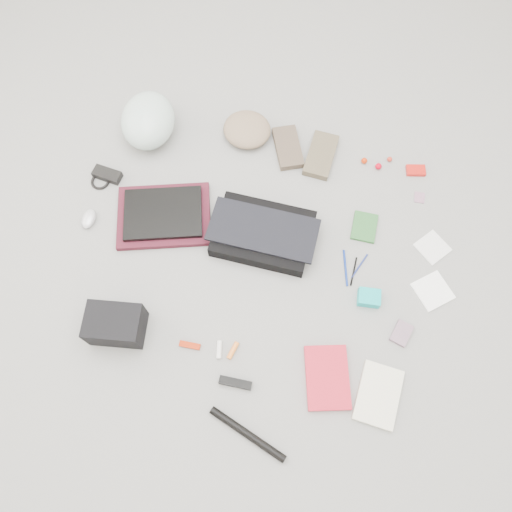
% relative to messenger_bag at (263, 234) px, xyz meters
% --- Properties ---
extents(ground_plane, '(4.00, 4.00, 0.00)m').
position_rel_messenger_bag_xyz_m(ground_plane, '(-0.01, -0.11, -0.03)').
color(ground_plane, gray).
extents(messenger_bag, '(0.41, 0.30, 0.07)m').
position_rel_messenger_bag_xyz_m(messenger_bag, '(0.00, 0.00, 0.00)').
color(messenger_bag, black).
rests_on(messenger_bag, ground_plane).
extents(bag_flap, '(0.45, 0.22, 0.01)m').
position_rel_messenger_bag_xyz_m(bag_flap, '(0.00, -0.00, 0.04)').
color(bag_flap, black).
rests_on(bag_flap, messenger_bag).
extents(laptop_sleeve, '(0.45, 0.38, 0.03)m').
position_rel_messenger_bag_xyz_m(laptop_sleeve, '(-0.43, 0.01, -0.02)').
color(laptop_sleeve, '#481320').
rests_on(laptop_sleeve, ground_plane).
extents(laptop, '(0.37, 0.31, 0.02)m').
position_rel_messenger_bag_xyz_m(laptop, '(-0.43, 0.01, 0.00)').
color(laptop, black).
rests_on(laptop, laptop_sleeve).
extents(bike_helmet, '(0.27, 0.32, 0.18)m').
position_rel_messenger_bag_xyz_m(bike_helmet, '(-0.60, 0.42, 0.06)').
color(bike_helmet, silver).
rests_on(bike_helmet, ground_plane).
extents(beanie, '(0.27, 0.26, 0.08)m').
position_rel_messenger_bag_xyz_m(beanie, '(-0.17, 0.49, 0.01)').
color(beanie, '#856D56').
rests_on(beanie, ground_plane).
extents(mitten_left, '(0.18, 0.24, 0.03)m').
position_rel_messenger_bag_xyz_m(mitten_left, '(0.03, 0.45, -0.02)').
color(mitten_left, brown).
rests_on(mitten_left, ground_plane).
extents(mitten_right, '(0.14, 0.24, 0.03)m').
position_rel_messenger_bag_xyz_m(mitten_right, '(0.18, 0.43, -0.02)').
color(mitten_right, brown).
rests_on(mitten_right, ground_plane).
extents(power_brick, '(0.13, 0.07, 0.03)m').
position_rel_messenger_bag_xyz_m(power_brick, '(-0.72, 0.15, -0.02)').
color(power_brick, black).
rests_on(power_brick, ground_plane).
extents(cable_coil, '(0.10, 0.10, 0.01)m').
position_rel_messenger_bag_xyz_m(cable_coil, '(-0.75, 0.12, -0.03)').
color(cable_coil, black).
rests_on(cable_coil, ground_plane).
extents(mouse, '(0.06, 0.09, 0.03)m').
position_rel_messenger_bag_xyz_m(mouse, '(-0.73, -0.07, -0.02)').
color(mouse, silver).
rests_on(mouse, ground_plane).
extents(camera_bag, '(0.22, 0.17, 0.13)m').
position_rel_messenger_bag_xyz_m(camera_bag, '(-0.47, -0.49, 0.03)').
color(camera_bag, black).
rests_on(camera_bag, ground_plane).
extents(multitool, '(0.08, 0.02, 0.01)m').
position_rel_messenger_bag_xyz_m(multitool, '(-0.19, -0.50, -0.03)').
color(multitool, '#A11C00').
rests_on(multitool, ground_plane).
extents(toiletry_tube_white, '(0.03, 0.07, 0.02)m').
position_rel_messenger_bag_xyz_m(toiletry_tube_white, '(-0.07, -0.50, -0.02)').
color(toiletry_tube_white, silver).
rests_on(toiletry_tube_white, ground_plane).
extents(toiletry_tube_orange, '(0.04, 0.07, 0.02)m').
position_rel_messenger_bag_xyz_m(toiletry_tube_orange, '(-0.02, -0.49, -0.02)').
color(toiletry_tube_orange, orange).
rests_on(toiletry_tube_orange, ground_plane).
extents(u_lock, '(0.12, 0.03, 0.02)m').
position_rel_messenger_bag_xyz_m(u_lock, '(0.01, -0.61, -0.02)').
color(u_lock, black).
rests_on(u_lock, ground_plane).
extents(bike_pump, '(0.30, 0.14, 0.03)m').
position_rel_messenger_bag_xyz_m(bike_pump, '(0.09, -0.77, -0.02)').
color(bike_pump, black).
rests_on(bike_pump, ground_plane).
extents(book_red, '(0.21, 0.26, 0.02)m').
position_rel_messenger_bag_xyz_m(book_red, '(0.34, -0.52, -0.02)').
color(book_red, red).
rests_on(book_red, ground_plane).
extents(book_white, '(0.17, 0.24, 0.02)m').
position_rel_messenger_bag_xyz_m(book_white, '(0.53, -0.55, -0.02)').
color(book_white, beige).
rests_on(book_white, ground_plane).
extents(notepad, '(0.10, 0.14, 0.02)m').
position_rel_messenger_bag_xyz_m(notepad, '(0.41, 0.12, -0.02)').
color(notepad, '#275A28').
rests_on(notepad, ground_plane).
extents(pen_blue, '(0.04, 0.15, 0.01)m').
position_rel_messenger_bag_xyz_m(pen_blue, '(0.35, -0.07, -0.03)').
color(pen_blue, navy).
rests_on(pen_blue, ground_plane).
extents(pen_black, '(0.02, 0.13, 0.01)m').
position_rel_messenger_bag_xyz_m(pen_black, '(0.39, -0.08, -0.03)').
color(pen_black, black).
rests_on(pen_black, ground_plane).
extents(pen_navy, '(0.06, 0.12, 0.01)m').
position_rel_messenger_bag_xyz_m(pen_navy, '(0.41, -0.05, -0.03)').
color(pen_navy, navy).
rests_on(pen_navy, ground_plane).
extents(accordion_wallet, '(0.09, 0.07, 0.04)m').
position_rel_messenger_bag_xyz_m(accordion_wallet, '(0.46, -0.19, -0.01)').
color(accordion_wallet, '#08B5B8').
rests_on(accordion_wallet, ground_plane).
extents(card_deck, '(0.09, 0.11, 0.02)m').
position_rel_messenger_bag_xyz_m(card_deck, '(0.60, -0.30, -0.02)').
color(card_deck, gray).
rests_on(card_deck, ground_plane).
extents(napkin_top, '(0.16, 0.16, 0.01)m').
position_rel_messenger_bag_xyz_m(napkin_top, '(0.69, 0.09, -0.03)').
color(napkin_top, silver).
rests_on(napkin_top, ground_plane).
extents(napkin_bottom, '(0.18, 0.18, 0.01)m').
position_rel_messenger_bag_xyz_m(napkin_bottom, '(0.71, -0.10, -0.03)').
color(napkin_bottom, white).
rests_on(napkin_bottom, ground_plane).
extents(lollipop_a, '(0.03, 0.03, 0.03)m').
position_rel_messenger_bag_xyz_m(lollipop_a, '(0.37, 0.45, -0.02)').
color(lollipop_a, red).
rests_on(lollipop_a, ground_plane).
extents(lollipop_b, '(0.03, 0.03, 0.03)m').
position_rel_messenger_bag_xyz_m(lollipop_b, '(0.43, 0.43, -0.02)').
color(lollipop_b, '#C30016').
rests_on(lollipop_b, ground_plane).
extents(lollipop_c, '(0.03, 0.03, 0.02)m').
position_rel_messenger_bag_xyz_m(lollipop_c, '(0.48, 0.48, -0.02)').
color(lollipop_c, red).
rests_on(lollipop_c, ground_plane).
extents(altoids_tin, '(0.09, 0.07, 0.02)m').
position_rel_messenger_bag_xyz_m(altoids_tin, '(0.60, 0.44, -0.02)').
color(altoids_tin, red).
rests_on(altoids_tin, ground_plane).
extents(stamp_sheet, '(0.04, 0.05, 0.00)m').
position_rel_messenger_bag_xyz_m(stamp_sheet, '(0.63, 0.31, -0.03)').
color(stamp_sheet, '#9F6E8B').
rests_on(stamp_sheet, ground_plane).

